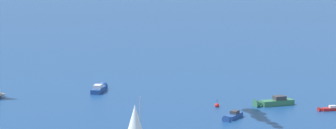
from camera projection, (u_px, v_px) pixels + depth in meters
The scene contains 5 objects.
motorboat_near_centre at pixel (232, 117), 155.99m from camera, with size 7.55×5.00×2.17m.
motorboat_far_port at pixel (100, 89), 188.87m from camera, with size 8.39×8.73×2.80m.
motorboat_mid_cluster at pixel (272, 102), 170.36m from camera, with size 10.60×5.25×2.98m.
motorboat_outer_ring_b at pixel (328, 109), 164.59m from camera, with size 5.55×3.51×1.58m.
marker_buoy at pixel (217, 105), 168.77m from camera, with size 1.10×1.10×2.10m.
Camera 1 is at (77.91, 112.77, 35.61)m, focal length 74.02 mm.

